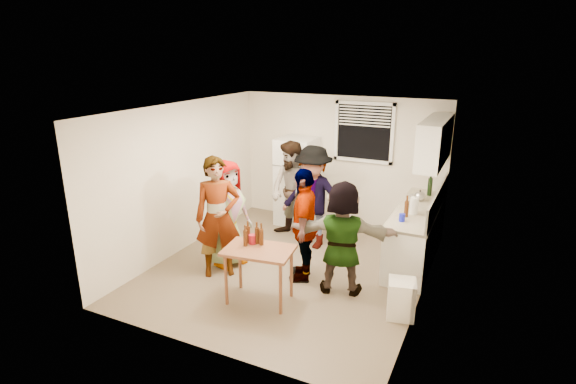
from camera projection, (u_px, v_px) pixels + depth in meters
The scene contains 23 objects.
room at pixel (291, 268), 7.10m from camera, with size 4.00×4.50×2.50m, color #EFE4CE, non-canonical shape.
window at pixel (364, 132), 8.26m from camera, with size 1.12×0.10×1.06m, color white, non-canonical shape.
refrigerator at pixel (297, 181), 8.77m from camera, with size 0.70×0.70×1.70m, color white.
counter_lower at pixel (416, 235), 7.26m from camera, with size 0.60×2.20×0.86m, color white.
countertop at pixel (418, 209), 7.13m from camera, with size 0.64×2.22×0.04m, color beige.
backsplash at pixel (438, 200), 6.95m from camera, with size 0.03×2.20×0.36m, color #B1ADA2.
upper_cabinets at pixel (435, 141), 6.92m from camera, with size 0.34×1.60×0.70m, color white.
kettle at pixel (419, 201), 7.47m from camera, with size 0.23×0.20×0.20m, color silver, non-canonical shape.
paper_towel at pixel (413, 214), 6.87m from camera, with size 0.12×0.12×0.27m, color white.
wine_bottle at pixel (429, 195), 7.74m from camera, with size 0.08×0.08×0.31m, color black.
beer_bottle_counter at pixel (406, 217), 6.75m from camera, with size 0.06×0.06×0.25m, color #47230C.
blue_cup at pixel (402, 221), 6.57m from camera, with size 0.09×0.09×0.12m, color #131BD4.
picture_frame at pixel (438, 195), 7.51m from camera, with size 0.02×0.18×0.15m, color gold.
trash_bin at pixel (401, 299), 5.74m from camera, with size 0.34×0.34×0.50m, color white.
serving_table at pixel (260, 300), 6.19m from camera, with size 0.91×0.61×0.77m, color brown, non-canonical shape.
beer_bottle_table at pixel (246, 246), 6.06m from camera, with size 0.06×0.06×0.22m, color #47230C.
red_cup at pixel (252, 244), 6.13m from camera, with size 0.10×0.10×0.13m, color #A31320.
guest_grey at pixel (229, 263), 7.27m from camera, with size 0.84×1.71×0.54m, color gray.
guest_stripe at pixel (221, 273), 6.94m from camera, with size 0.67×1.84×0.44m, color #141933.
guest_back_left at pixel (292, 238), 8.24m from camera, with size 0.87×1.79×0.68m, color brown.
guest_back_right at pixel (312, 246), 7.92m from camera, with size 1.16×1.79×0.67m, color #3F3F44.
guest_black at pixel (303, 277), 6.81m from camera, with size 1.00×1.71×0.42m, color black.
guest_orange at pixel (340, 290), 6.44m from camera, with size 1.52×1.63×0.48m, color #BB583B.
Camera 1 is at (2.72, -5.80, 3.28)m, focal length 28.00 mm.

